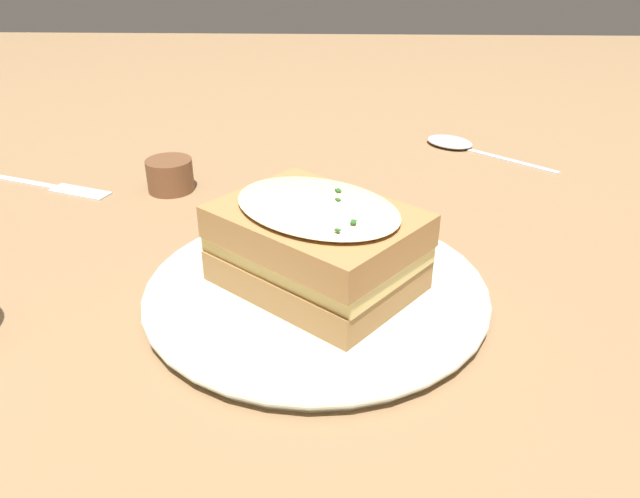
{
  "coord_description": "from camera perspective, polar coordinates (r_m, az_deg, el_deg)",
  "views": [
    {
      "loc": [
        -0.43,
        0.0,
        0.27
      ],
      "look_at": [
        -0.02,
        0.02,
        0.05
      ],
      "focal_mm": 35.0,
      "sensor_mm": 36.0,
      "label": 1
    }
  ],
  "objects": [
    {
      "name": "fork",
      "position": [
        0.76,
        -22.85,
        5.29
      ],
      "size": [
        0.08,
        0.18,
        0.0
      ],
      "rotation": [
        0.0,
        0.0,
        2.79
      ],
      "color": "silver",
      "rests_on": "ground_plane"
    },
    {
      "name": "sandwich",
      "position": [
        0.47,
        0.03,
        0.42
      ],
      "size": [
        0.18,
        0.18,
        0.07
      ],
      "rotation": [
        0.0,
        0.0,
        0.89
      ],
      "color": "#A37542",
      "rests_on": "dinner_plate"
    },
    {
      "name": "ground_plane",
      "position": [
        0.51,
        1.86,
        -3.57
      ],
      "size": [
        2.4,
        2.4,
        0.0
      ],
      "primitive_type": "plane",
      "color": "olive"
    },
    {
      "name": "spoon",
      "position": [
        0.84,
        12.53,
        9.38
      ],
      "size": [
        0.14,
        0.15,
        0.01
      ],
      "rotation": [
        0.0,
        0.0,
        5.57
      ],
      "color": "silver",
      "rests_on": "ground_plane"
    },
    {
      "name": "condiment_pot",
      "position": [
        0.7,
        -13.32,
        6.58
      ],
      "size": [
        0.05,
        0.05,
        0.04
      ],
      "primitive_type": "cylinder",
      "color": "brown",
      "rests_on": "ground_plane"
    },
    {
      "name": "dinner_plate",
      "position": [
        0.49,
        0.0,
        -3.79
      ],
      "size": [
        0.27,
        0.27,
        0.02
      ],
      "color": "silver",
      "rests_on": "ground_plane"
    }
  ]
}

